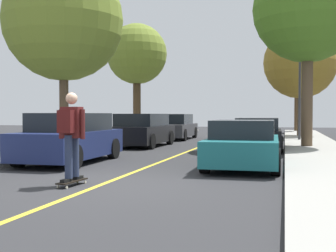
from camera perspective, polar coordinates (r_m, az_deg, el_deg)
name	(u,v)px	position (r m, az deg, el deg)	size (l,w,h in m)	color
ground	(103,184)	(8.88, -8.59, -7.59)	(80.00, 80.00, 0.00)	#2D2D30
center_line	(159,163)	(12.61, -1.23, -4.84)	(0.12, 39.20, 0.01)	gold
parked_car_left_nearest	(70,138)	(12.90, -12.75, -1.59)	(1.91, 4.21, 1.44)	navy
parked_car_left_near	(142,130)	(18.96, -3.40, -0.55)	(1.97, 4.27, 1.43)	black
parked_car_left_far	(174,127)	(24.38, 0.82, -0.13)	(2.08, 4.59, 1.42)	#38383D
parked_car_right_nearest	(244,144)	(11.56, 9.96, -2.39)	(1.93, 4.04, 1.26)	#196066
parked_car_right_near	(258,134)	(17.53, 11.73, -1.04)	(1.97, 4.31, 1.26)	black
street_tree_left_nearest	(63,21)	(16.86, -13.63, 13.28)	(4.42, 4.42, 6.93)	brown
street_tree_left_near	(137,55)	(24.24, -4.14, 9.35)	(3.33, 3.33, 6.27)	#4C3823
street_tree_right_nearest	(308,8)	(18.66, 17.97, 14.55)	(4.36, 4.36, 7.70)	brown
street_tree_right_near	(300,62)	(27.07, 17.03, 8.03)	(4.30, 4.30, 6.51)	brown
street_tree_right_far	(297,66)	(34.67, 16.63, 7.57)	(3.04, 3.04, 6.49)	#4C3823
fire_hydrant	(37,144)	(14.22, -16.88, -2.23)	(0.20, 0.20, 0.70)	#B2140F
streetlamp	(300,74)	(22.70, 16.99, 6.58)	(0.36, 0.24, 5.75)	#38383D
skateboard	(72,181)	(8.79, -12.53, -7.14)	(0.28, 0.85, 0.10)	black
skateboarder	(71,131)	(8.66, -12.69, -0.61)	(0.59, 0.71, 1.73)	black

